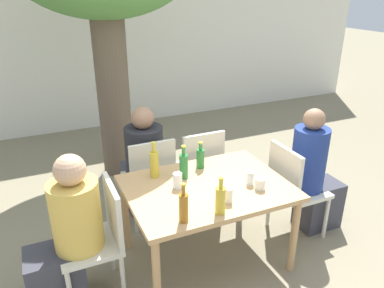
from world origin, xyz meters
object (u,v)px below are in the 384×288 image
at_px(patio_chair_0, 100,234).
at_px(drinking_glass_1, 178,181).
at_px(dining_table_front, 207,194).
at_px(patio_chair_1, 293,186).
at_px(green_bottle_0, 184,166).
at_px(oil_cruet_2, 220,199).
at_px(patio_chair_2, 150,176).
at_px(patio_chair_3, 199,166).
at_px(drinking_glass_3, 250,178).
at_px(oil_cruet_4, 154,163).
at_px(person_seated_1, 314,178).
at_px(person_seated_2, 143,165).
at_px(drinking_glass_0, 260,184).
at_px(person_seated_0, 67,240).
at_px(drinking_glass_2, 228,195).
at_px(amber_bottle_1, 184,207).
at_px(green_bottle_3, 200,158).

xyz_separation_m(patio_chair_0, drinking_glass_1, (0.66, 0.07, 0.27)).
bearing_deg(patio_chair_0, dining_table_front, 90.00).
xyz_separation_m(patio_chair_0, patio_chair_1, (1.77, 0.00, 0.00)).
distance_m(green_bottle_0, oil_cruet_2, 0.59).
relative_size(patio_chair_2, patio_chair_3, 1.00).
bearing_deg(drinking_glass_3, oil_cruet_4, 146.36).
xyz_separation_m(person_seated_1, drinking_glass_1, (-1.35, 0.07, 0.24)).
height_order(patio_chair_0, drinking_glass_1, patio_chair_0).
bearing_deg(patio_chair_1, oil_cruet_2, 111.74).
distance_m(person_seated_1, drinking_glass_3, 0.83).
height_order(patio_chair_0, person_seated_2, person_seated_2).
height_order(patio_chair_0, drinking_glass_0, patio_chair_0).
height_order(person_seated_2, drinking_glass_0, person_seated_2).
bearing_deg(person_seated_0, patio_chair_1, 90.00).
relative_size(dining_table_front, drinking_glass_0, 14.08).
bearing_deg(person_seated_1, drinking_glass_2, 104.65).
bearing_deg(person_seated_0, drinking_glass_3, 85.25).
distance_m(patio_chair_2, patio_chair_3, 0.52).
bearing_deg(drinking_glass_3, drinking_glass_2, -151.10).
relative_size(person_seated_0, green_bottle_0, 4.06).
height_order(patio_chair_1, green_bottle_0, green_bottle_0).
bearing_deg(patio_chair_3, oil_cruet_4, 33.36).
bearing_deg(patio_chair_3, patio_chair_2, 0.00).
xyz_separation_m(patio_chair_1, patio_chair_2, (-1.14, 0.72, 0.00)).
height_order(person_seated_2, drinking_glass_2, person_seated_2).
distance_m(amber_bottle_1, drinking_glass_1, 0.47).
bearing_deg(oil_cruet_2, person_seated_1, 17.78).
bearing_deg(oil_cruet_4, person_seated_2, 83.20).
xyz_separation_m(patio_chair_3, person_seated_1, (0.86, -0.72, 0.03)).
distance_m(dining_table_front, patio_chair_3, 0.77).
xyz_separation_m(patio_chair_1, drinking_glass_0, (-0.52, -0.22, 0.25)).
distance_m(drinking_glass_1, drinking_glass_3, 0.59).
xyz_separation_m(patio_chair_0, person_seated_1, (2.00, -0.00, 0.03)).
relative_size(oil_cruet_2, drinking_glass_2, 2.42).
relative_size(dining_table_front, green_bottle_0, 4.40).
bearing_deg(oil_cruet_2, patio_chair_3, 72.56).
relative_size(amber_bottle_1, oil_cruet_2, 1.04).
distance_m(oil_cruet_2, drinking_glass_1, 0.48).
bearing_deg(drinking_glass_1, green_bottle_0, 50.29).
distance_m(patio_chair_3, oil_cruet_2, 1.20).
bearing_deg(amber_bottle_1, patio_chair_3, 60.26).
xyz_separation_m(patio_chair_2, person_seated_1, (1.38, -0.72, 0.03)).
relative_size(patio_chair_3, drinking_glass_1, 7.24).
distance_m(person_seated_2, green_bottle_0, 0.82).
xyz_separation_m(person_seated_0, oil_cruet_4, (0.78, 0.32, 0.31)).
xyz_separation_m(dining_table_front, person_seated_2, (-0.26, 0.95, -0.12)).
height_order(oil_cruet_4, drinking_glass_3, oil_cruet_4).
relative_size(green_bottle_0, drinking_glass_0, 3.20).
distance_m(green_bottle_3, drinking_glass_0, 0.60).
xyz_separation_m(person_seated_2, drinking_glass_3, (0.59, -1.07, 0.25)).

